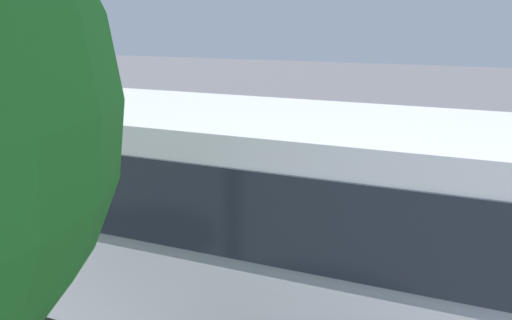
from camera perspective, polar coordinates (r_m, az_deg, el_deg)
The scene contains 11 objects.
ground_plane at distance 11.59m, azimuth 5.72°, elevation -6.29°, with size 80.00×80.00×0.00m, color #4C4C51.
tour_bus at distance 7.15m, azimuth -8.23°, elevation -6.73°, with size 10.18×2.73×3.25m.
spectator_far_left at distance 9.41m, azimuth 5.45°, elevation -5.19°, with size 0.58×0.34×1.68m.
spectator_left at distance 9.88m, azimuth 0.76°, elevation -4.18°, with size 0.57×0.33×1.65m.
spectator_centre at distance 10.17m, azimuth -3.87°, elevation -3.26°, with size 0.57×0.39×1.74m.
spectator_right at distance 10.48m, azimuth -7.38°, elevation -2.98°, with size 0.57×0.32×1.67m.
parked_motorcycle_silver at distance 10.67m, azimuth -14.78°, elevation -5.99°, with size 2.03×0.72×0.99m.
stunt_motorcycle at distance 14.85m, azimuth -2.73°, elevation 2.80°, with size 2.04×0.65×1.63m.
bay_line_a at distance 12.45m, azimuth 16.15°, elevation -5.24°, with size 0.19×3.77×0.01m.
bay_line_b at distance 12.89m, azimuth 4.40°, elevation -3.89°, with size 0.19×3.64×0.01m.
bay_line_c at distance 13.83m, azimuth -6.12°, elevation -2.53°, with size 0.21×4.30×0.01m.
Camera 1 is at (-2.77, 10.35, 4.40)m, focal length 34.85 mm.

